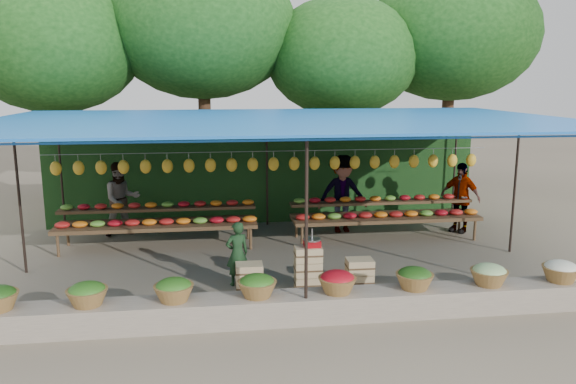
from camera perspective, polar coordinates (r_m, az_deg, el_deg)
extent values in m
plane|color=#6A5E4E|center=(11.17, -0.65, -7.07)|extent=(60.00, 60.00, 0.00)
cube|color=slate|center=(8.55, 1.65, -11.58)|extent=(10.60, 0.55, 0.40)
cylinder|color=black|center=(8.01, 1.87, -4.07)|extent=(0.05, 0.05, 2.80)
cylinder|color=black|center=(11.29, -25.63, -0.65)|extent=(0.05, 0.05, 2.80)
cylinder|color=black|center=(12.34, 22.05, 0.57)|extent=(0.05, 0.05, 2.80)
cylinder|color=black|center=(14.03, -22.07, 1.79)|extent=(0.05, 0.05, 2.80)
cylinder|color=black|center=(13.65, -2.15, 2.37)|extent=(0.05, 0.05, 2.80)
cylinder|color=black|center=(14.89, 16.59, 2.66)|extent=(0.05, 0.05, 2.80)
cube|color=blue|center=(10.62, -0.68, 7.41)|extent=(10.80, 6.60, 0.04)
cube|color=blue|center=(8.66, 0.94, 5.32)|extent=(10.80, 2.19, 0.26)
cube|color=blue|center=(12.62, -1.80, 7.21)|extent=(10.80, 2.19, 0.26)
cylinder|color=#AAAAB0|center=(12.08, -1.48, 4.17)|extent=(9.60, 0.01, 0.01)
ellipsoid|color=yellow|center=(12.47, -22.52, 2.23)|extent=(0.23, 0.17, 0.30)
ellipsoid|color=yellow|center=(12.36, -20.50, 2.31)|extent=(0.23, 0.17, 0.30)
ellipsoid|color=yellow|center=(12.27, -18.45, 2.38)|extent=(0.23, 0.17, 0.30)
ellipsoid|color=yellow|center=(12.19, -16.37, 2.45)|extent=(0.23, 0.17, 0.30)
ellipsoid|color=yellow|center=(12.13, -14.27, 2.52)|extent=(0.23, 0.17, 0.30)
ellipsoid|color=yellow|center=(12.09, -12.15, 2.59)|extent=(0.23, 0.17, 0.30)
ellipsoid|color=yellow|center=(12.06, -10.02, 2.65)|extent=(0.23, 0.17, 0.30)
ellipsoid|color=yellow|center=(12.05, -7.88, 2.71)|extent=(0.23, 0.17, 0.30)
ellipsoid|color=yellow|center=(12.06, -5.74, 2.76)|extent=(0.23, 0.17, 0.30)
ellipsoid|color=yellow|center=(12.08, -3.60, 2.81)|extent=(0.23, 0.17, 0.30)
ellipsoid|color=yellow|center=(12.12, -1.48, 2.86)|extent=(0.23, 0.17, 0.30)
ellipsoid|color=yellow|center=(12.18, 0.63, 2.90)|extent=(0.23, 0.17, 0.30)
ellipsoid|color=yellow|center=(12.25, 2.72, 2.94)|extent=(0.23, 0.17, 0.30)
ellipsoid|color=yellow|center=(12.34, 4.78, 2.97)|extent=(0.23, 0.17, 0.30)
ellipsoid|color=yellow|center=(12.44, 6.80, 3.00)|extent=(0.23, 0.17, 0.30)
ellipsoid|color=yellow|center=(12.56, 8.80, 3.03)|extent=(0.23, 0.17, 0.30)
ellipsoid|color=yellow|center=(12.69, 10.75, 3.05)|extent=(0.23, 0.17, 0.30)
ellipsoid|color=yellow|center=(12.84, 12.66, 3.07)|extent=(0.23, 0.17, 0.30)
ellipsoid|color=yellow|center=(13.00, 14.52, 3.08)|extent=(0.23, 0.17, 0.30)
ellipsoid|color=yellow|center=(13.18, 16.34, 3.09)|extent=(0.23, 0.17, 0.30)
ellipsoid|color=yellow|center=(13.37, 18.10, 3.10)|extent=(0.23, 0.17, 0.30)
ellipsoid|color=#2E661B|center=(8.49, -19.76, -9.39)|extent=(0.52, 0.52, 0.23)
ellipsoid|color=#2E661B|center=(8.32, -11.54, -9.37)|extent=(0.52, 0.52, 0.23)
ellipsoid|color=#2E661B|center=(8.32, -3.16, -9.15)|extent=(0.52, 0.52, 0.23)
ellipsoid|color=#A30D18|center=(8.49, 5.04, -8.75)|extent=(0.52, 0.52, 0.23)
ellipsoid|color=#245115|center=(8.82, 12.75, -8.22)|extent=(0.52, 0.52, 0.23)
ellipsoid|color=#9BC77C|center=(9.29, 19.77, -7.60)|extent=(0.52, 0.52, 0.23)
ellipsoid|color=silver|center=(9.89, 26.00, -6.95)|extent=(0.52, 0.52, 0.23)
cube|color=#244D1B|center=(13.92, -2.25, 1.92)|extent=(10.60, 0.06, 2.50)
cylinder|color=#392614|center=(16.92, -22.14, 5.29)|extent=(0.36, 0.36, 3.97)
ellipsoid|color=#0F370F|center=(16.88, -22.78, 13.68)|extent=(4.77, 4.77, 3.69)
cylinder|color=#392614|center=(16.77, -8.42, 6.83)|extent=(0.36, 0.36, 4.48)
ellipsoid|color=#0F370F|center=(16.79, -8.71, 16.40)|extent=(5.39, 5.39, 4.17)
cylinder|color=#392614|center=(16.93, 5.33, 5.64)|extent=(0.36, 0.36, 3.71)
ellipsoid|color=#0F370F|center=(16.86, 5.48, 13.51)|extent=(4.47, 4.47, 3.45)
cylinder|color=#392614|center=(18.38, 15.84, 6.71)|extent=(0.36, 0.36, 4.35)
ellipsoid|color=#0F370F|center=(18.38, 16.31, 15.18)|extent=(5.24, 5.24, 4.05)
cube|color=#45351B|center=(12.26, -13.11, -3.26)|extent=(4.20, 0.95, 0.08)
cube|color=#45351B|center=(12.48, -13.04, -1.67)|extent=(4.20, 0.35, 0.06)
cylinder|color=#45351B|center=(12.29, -22.35, -5.00)|extent=(0.06, 0.06, 0.50)
cylinder|color=#45351B|center=(11.90, -3.82, -4.67)|extent=(0.06, 0.06, 0.50)
cylinder|color=#45351B|center=(13.04, -21.48, -4.02)|extent=(0.06, 0.06, 0.50)
cylinder|color=#45351B|center=(12.67, -4.07, -3.67)|extent=(0.06, 0.06, 0.50)
ellipsoid|color=#B41C19|center=(12.43, -21.96, -3.13)|extent=(0.31, 0.26, 0.13)
ellipsoid|color=#5EA031|center=(12.79, -21.57, -1.46)|extent=(0.26, 0.22, 0.12)
ellipsoid|color=orange|center=(12.34, -20.38, -3.10)|extent=(0.31, 0.26, 0.13)
ellipsoid|color=#A30D18|center=(12.71, -20.03, -1.42)|extent=(0.26, 0.22, 0.12)
ellipsoid|color=#5EA031|center=(12.27, -18.79, -3.08)|extent=(0.31, 0.26, 0.13)
ellipsoid|color=#B41C19|center=(12.64, -18.49, -1.39)|extent=(0.26, 0.22, 0.12)
ellipsoid|color=#A30D18|center=(12.20, -17.18, -3.05)|extent=(0.31, 0.26, 0.13)
ellipsoid|color=orange|center=(12.58, -16.92, -1.36)|extent=(0.26, 0.22, 0.12)
ellipsoid|color=#B41C19|center=(12.15, -15.55, -3.02)|extent=(0.31, 0.26, 0.13)
ellipsoid|color=#B41C19|center=(12.52, -15.34, -1.32)|extent=(0.26, 0.22, 0.12)
ellipsoid|color=orange|center=(12.11, -13.90, -2.99)|extent=(0.31, 0.26, 0.13)
ellipsoid|color=orange|center=(12.48, -13.75, -1.28)|extent=(0.26, 0.22, 0.12)
ellipsoid|color=#B41C19|center=(12.07, -12.25, -2.96)|extent=(0.31, 0.26, 0.13)
ellipsoid|color=#5EA031|center=(12.45, -12.15, -1.24)|extent=(0.26, 0.22, 0.12)
ellipsoid|color=orange|center=(12.05, -10.59, -2.92)|extent=(0.31, 0.26, 0.13)
ellipsoid|color=#A30D18|center=(12.42, -10.54, -1.20)|extent=(0.26, 0.22, 0.12)
ellipsoid|color=#5EA031|center=(12.03, -8.93, -2.88)|extent=(0.31, 0.26, 0.13)
ellipsoid|color=#B41C19|center=(12.41, -8.92, -1.16)|extent=(0.26, 0.22, 0.12)
ellipsoid|color=#A30D18|center=(12.03, -7.26, -2.83)|extent=(0.31, 0.26, 0.13)
ellipsoid|color=orange|center=(12.41, -7.31, -1.12)|extent=(0.26, 0.22, 0.12)
ellipsoid|color=#B41C19|center=(12.04, -5.59, -2.79)|extent=(0.31, 0.26, 0.13)
ellipsoid|color=#B41C19|center=(12.41, -5.69, -1.08)|extent=(0.26, 0.22, 0.12)
ellipsoid|color=orange|center=(12.05, -3.92, -2.74)|extent=(0.31, 0.26, 0.13)
ellipsoid|color=orange|center=(12.43, -4.08, -1.03)|extent=(0.26, 0.22, 0.12)
cube|color=#45351B|center=(12.77, 9.83, -2.54)|extent=(4.20, 0.95, 0.08)
cube|color=#45351B|center=(12.99, 9.48, -1.02)|extent=(4.20, 0.35, 0.06)
cylinder|color=#45351B|center=(12.02, 1.43, -4.48)|extent=(0.06, 0.06, 0.50)
cylinder|color=#45351B|center=(13.19, 18.44, -3.64)|extent=(0.06, 0.06, 0.50)
cylinder|color=#45351B|center=(12.78, 0.87, -3.51)|extent=(0.06, 0.06, 0.50)
cylinder|color=#45351B|center=(13.89, 17.01, -2.81)|extent=(0.06, 0.06, 0.50)
ellipsoid|color=#B41C19|center=(12.18, 1.49, -2.57)|extent=(0.31, 0.26, 0.13)
ellipsoid|color=#5EA031|center=(12.55, 1.17, -0.88)|extent=(0.26, 0.22, 0.12)
ellipsoid|color=orange|center=(12.24, 3.11, -2.52)|extent=(0.31, 0.26, 0.13)
ellipsoid|color=#A30D18|center=(12.61, 2.74, -0.84)|extent=(0.26, 0.22, 0.12)
ellipsoid|color=#5EA031|center=(12.30, 4.71, -2.46)|extent=(0.31, 0.26, 0.13)
ellipsoid|color=#B41C19|center=(12.67, 4.30, -0.79)|extent=(0.26, 0.22, 0.12)
ellipsoid|color=#A30D18|center=(12.38, 6.29, -2.40)|extent=(0.31, 0.26, 0.13)
ellipsoid|color=orange|center=(12.75, 5.84, -0.75)|extent=(0.26, 0.22, 0.12)
ellipsoid|color=#B41C19|center=(12.47, 7.86, -2.34)|extent=(0.31, 0.26, 0.13)
ellipsoid|color=#B41C19|center=(12.83, 7.36, -0.70)|extent=(0.26, 0.22, 0.12)
ellipsoid|color=orange|center=(12.57, 9.40, -2.28)|extent=(0.31, 0.26, 0.13)
ellipsoid|color=orange|center=(12.93, 8.86, -0.65)|extent=(0.26, 0.22, 0.12)
ellipsoid|color=#B41C19|center=(12.67, 10.91, -2.22)|extent=(0.31, 0.26, 0.13)
ellipsoid|color=#5EA031|center=(13.03, 10.33, -0.61)|extent=(0.26, 0.22, 0.12)
ellipsoid|color=orange|center=(12.79, 12.40, -2.16)|extent=(0.31, 0.26, 0.13)
ellipsoid|color=#A30D18|center=(13.14, 11.79, -0.56)|extent=(0.26, 0.22, 0.12)
ellipsoid|color=#5EA031|center=(12.91, 13.86, -2.10)|extent=(0.31, 0.26, 0.13)
ellipsoid|color=#B41C19|center=(13.26, 13.21, -0.52)|extent=(0.26, 0.22, 0.12)
ellipsoid|color=#A30D18|center=(13.04, 15.29, -2.04)|extent=(0.31, 0.26, 0.13)
ellipsoid|color=orange|center=(13.39, 14.61, -0.47)|extent=(0.26, 0.22, 0.12)
ellipsoid|color=#B41C19|center=(13.18, 16.70, -1.98)|extent=(0.31, 0.26, 0.13)
ellipsoid|color=#B41C19|center=(13.52, 15.99, -0.43)|extent=(0.26, 0.22, 0.12)
ellipsoid|color=orange|center=(13.33, 18.07, -1.91)|extent=(0.31, 0.26, 0.13)
ellipsoid|color=orange|center=(13.67, 17.33, -0.39)|extent=(0.26, 0.22, 0.12)
cube|color=tan|center=(9.59, -3.94, -9.47)|extent=(0.46, 0.35, 0.25)
cube|color=tan|center=(9.50, -3.96, -8.01)|extent=(0.46, 0.35, 0.25)
cube|color=tan|center=(9.70, 2.05, -9.21)|extent=(0.46, 0.35, 0.25)
cube|color=tan|center=(9.61, 2.06, -7.76)|extent=(0.46, 0.35, 0.25)
cube|color=tan|center=(9.53, 2.07, -6.28)|extent=(0.46, 0.35, 0.25)
cube|color=tan|center=(9.88, 7.26, -8.90)|extent=(0.46, 0.35, 0.25)
cube|color=tan|center=(9.80, 7.30, -7.47)|extent=(0.46, 0.35, 0.25)
cube|color=#AE0D15|center=(9.49, 2.46, -5.23)|extent=(0.27, 0.24, 0.11)
cylinder|color=#AAAAB0|center=(9.47, 2.46, -4.83)|extent=(0.29, 0.29, 0.03)
cylinder|color=#AAAAB0|center=(9.44, 2.47, -4.33)|extent=(0.03, 0.03, 0.20)
imported|color=#19381B|center=(9.82, -5.18, -6.24)|extent=(0.47, 0.38, 1.14)
imported|color=slate|center=(13.32, -16.53, -0.71)|extent=(1.01, 0.91, 1.71)
imported|color=slate|center=(13.16, 5.56, -0.18)|extent=(1.19, 0.70, 1.82)
imported|color=slate|center=(13.72, 17.08, -0.53)|extent=(0.93, 0.99, 1.65)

